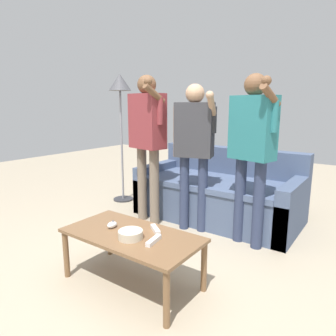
{
  "coord_description": "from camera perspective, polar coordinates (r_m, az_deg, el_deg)",
  "views": [
    {
      "loc": [
        1.42,
        -1.68,
        1.32
      ],
      "look_at": [
        -0.07,
        0.4,
        0.8
      ],
      "focal_mm": 32.52,
      "sensor_mm": 36.0,
      "label": 1
    }
  ],
  "objects": [
    {
      "name": "game_remote_nunchuk",
      "position": [
        2.42,
        -10.44,
        -10.42
      ],
      "size": [
        0.06,
        0.09,
        0.05
      ],
      "color": "white",
      "rests_on": "coffee_table"
    },
    {
      "name": "game_remote_wand_far",
      "position": [
        2.32,
        -2.45,
        -11.45
      ],
      "size": [
        0.15,
        0.12,
        0.03
      ],
      "color": "white",
      "rests_on": "coffee_table"
    },
    {
      "name": "coffee_table",
      "position": [
        2.32,
        -6.82,
        -13.19
      ],
      "size": [
        1.03,
        0.53,
        0.4
      ],
      "color": "brown",
      "rests_on": "ground"
    },
    {
      "name": "player_center",
      "position": [
        3.15,
        4.93,
        5.07
      ],
      "size": [
        0.49,
        0.32,
        1.54
      ],
      "color": "#2D3856",
      "rests_on": "ground"
    },
    {
      "name": "player_left",
      "position": [
        3.38,
        -3.9,
        6.7
      ],
      "size": [
        0.48,
        0.4,
        1.65
      ],
      "color": "#756656",
      "rests_on": "ground"
    },
    {
      "name": "game_remote_wand_near",
      "position": [
        2.15,
        -2.71,
        -13.42
      ],
      "size": [
        0.06,
        0.17,
        0.03
      ],
      "color": "white",
      "rests_on": "coffee_table"
    },
    {
      "name": "player_right",
      "position": [
        2.89,
        15.51,
        4.93
      ],
      "size": [
        0.47,
        0.41,
        1.6
      ],
      "color": "#2D3856",
      "rests_on": "ground"
    },
    {
      "name": "snack_bowl",
      "position": [
        2.21,
        -7.04,
        -12.27
      ],
      "size": [
        0.17,
        0.17,
        0.06
      ],
      "primitive_type": "cylinder",
      "color": "beige",
      "rests_on": "coffee_table"
    },
    {
      "name": "couch",
      "position": [
        3.72,
        9.56,
        -4.78
      ],
      "size": [
        1.86,
        0.95,
        0.81
      ],
      "color": "#475675",
      "rests_on": "ground"
    },
    {
      "name": "floor_lamp",
      "position": [
        4.24,
        -8.96,
        13.49
      ],
      "size": [
        0.3,
        0.3,
        1.74
      ],
      "color": "#2D2D33",
      "rests_on": "ground"
    },
    {
      "name": "ground_plane",
      "position": [
        2.57,
        -4.24,
        -19.47
      ],
      "size": [
        12.0,
        12.0,
        0.0
      ],
      "primitive_type": "plane",
      "color": "tan"
    }
  ]
}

